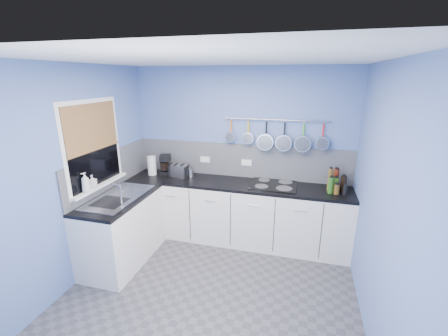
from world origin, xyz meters
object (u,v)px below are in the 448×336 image
at_px(soap_bottle_b, 93,182).
at_px(canister, 191,173).
at_px(soap_bottle_a, 85,182).
at_px(coffee_maker, 165,165).
at_px(hob, 274,184).
at_px(toaster, 179,171).
at_px(paper_towel, 152,166).

bearing_deg(soap_bottle_b, canister, 54.46).
bearing_deg(soap_bottle_a, coffee_maker, 73.20).
height_order(soap_bottle_b, canister, soap_bottle_b).
relative_size(soap_bottle_a, canister, 1.95).
distance_m(soap_bottle_b, hob, 2.36).
bearing_deg(soap_bottle_b, hob, 28.21).
height_order(soap_bottle_a, toaster, soap_bottle_a).
distance_m(paper_towel, toaster, 0.44).
bearing_deg(coffee_maker, toaster, -31.13).
height_order(coffee_maker, hob, coffee_maker).
distance_m(soap_bottle_b, paper_towel, 1.10).
relative_size(paper_towel, canister, 2.36).
xyz_separation_m(soap_bottle_b, coffee_maker, (0.39, 1.16, -0.09)).
distance_m(paper_towel, hob, 1.87).
relative_size(soap_bottle_a, toaster, 0.85).
height_order(paper_towel, coffee_maker, coffee_maker).
relative_size(canister, hob, 0.19).
bearing_deg(toaster, canister, 25.62).
bearing_deg(soap_bottle_a, paper_towel, 80.31).
xyz_separation_m(coffee_maker, hob, (1.68, -0.05, -0.14)).
height_order(paper_towel, hob, paper_towel).
relative_size(soap_bottle_b, paper_towel, 0.59).
height_order(canister, hob, canister).
distance_m(soap_bottle_b, toaster, 1.28).
bearing_deg(soap_bottle_b, paper_towel, 79.28).
xyz_separation_m(toaster, hob, (1.42, 0.01, -0.08)).
bearing_deg(canister, paper_towel, -174.23).
distance_m(soap_bottle_a, coffee_maker, 1.34).
bearing_deg(paper_towel, soap_bottle_b, -100.72).
bearing_deg(hob, soap_bottle_a, -149.34).
relative_size(coffee_maker, toaster, 1.07).
height_order(soap_bottle_a, soap_bottle_b, soap_bottle_a).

